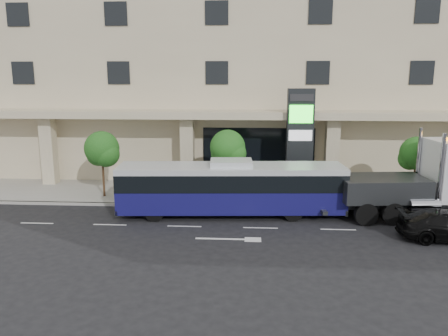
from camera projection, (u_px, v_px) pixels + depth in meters
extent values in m
plane|color=black|center=(260.00, 219.00, 24.20)|extent=(120.00, 120.00, 0.00)
cube|color=gray|center=(259.00, 194.00, 29.07)|extent=(120.00, 6.00, 0.15)
cube|color=gray|center=(259.00, 207.00, 26.13)|extent=(120.00, 0.30, 0.15)
cube|color=#BBAC8C|center=(259.00, 50.00, 37.29)|extent=(60.00, 15.00, 20.00)
cube|color=#BBAC8C|center=(259.00, 115.00, 29.77)|extent=(60.00, 2.80, 0.50)
cube|color=black|center=(258.00, 155.00, 31.54)|extent=(8.00, 0.12, 4.00)
cube|color=#BBAC8C|center=(49.00, 150.00, 31.22)|extent=(0.90, 0.90, 4.90)
cube|color=#BBAC8C|center=(187.00, 151.00, 30.61)|extent=(0.90, 0.90, 4.90)
cube|color=#BBAC8C|center=(332.00, 153.00, 30.00)|extent=(0.90, 0.90, 4.90)
cylinder|color=#422B19|center=(103.00, 175.00, 28.01)|extent=(0.14, 0.14, 2.80)
sphere|color=#164E16|center=(102.00, 148.00, 27.65)|extent=(2.20, 2.20, 2.20)
sphere|color=#164E16|center=(106.00, 154.00, 27.50)|extent=(1.65, 1.65, 1.65)
sphere|color=#164E16|center=(99.00, 154.00, 27.95)|extent=(1.54, 1.54, 1.54)
cylinder|color=#422B19|center=(228.00, 176.00, 27.50)|extent=(0.14, 0.14, 2.94)
sphere|color=#164E16|center=(228.00, 147.00, 27.13)|extent=(2.20, 2.20, 2.20)
sphere|color=#164E16|center=(233.00, 153.00, 26.99)|extent=(1.65, 1.65, 1.65)
sphere|color=#164E16|center=(223.00, 153.00, 27.43)|extent=(1.54, 1.54, 1.54)
cylinder|color=#422B19|center=(414.00, 180.00, 26.82)|extent=(0.14, 0.14, 2.73)
sphere|color=#164E16|center=(417.00, 153.00, 26.48)|extent=(2.00, 2.00, 2.00)
sphere|color=#164E16|center=(423.00, 159.00, 26.33)|extent=(1.50, 1.50, 1.50)
sphere|color=#164E16|center=(410.00, 159.00, 26.77)|extent=(1.40, 1.40, 1.40)
cylinder|color=black|center=(154.00, 212.00, 23.70)|extent=(1.07, 0.38, 1.05)
cylinder|color=black|center=(160.00, 201.00, 25.85)|extent=(1.07, 0.38, 1.05)
cylinder|color=black|center=(293.00, 212.00, 23.73)|extent=(1.07, 0.38, 1.05)
cylinder|color=black|center=(287.00, 201.00, 25.88)|extent=(1.07, 0.38, 1.05)
cube|color=#151358|center=(231.00, 198.00, 24.69)|extent=(12.72, 3.44, 1.26)
cube|color=black|center=(231.00, 179.00, 24.47)|extent=(12.72, 3.49, 0.94)
cube|color=silver|center=(231.00, 168.00, 24.34)|extent=(12.72, 3.44, 0.31)
cube|color=silver|center=(231.00, 163.00, 24.28)|extent=(2.41, 1.82, 0.31)
cube|color=#2D3033|center=(122.00, 207.00, 24.78)|extent=(0.31, 2.62, 0.31)
cube|color=#2D3033|center=(340.00, 207.00, 24.82)|extent=(0.31, 2.62, 0.31)
cube|color=#2D3033|center=(422.00, 202.00, 24.28)|extent=(9.54, 2.14, 0.45)
cylinder|color=silver|center=(441.00, 169.00, 22.66)|extent=(0.22, 0.22, 3.79)
cylinder|color=silver|center=(418.00, 160.00, 25.05)|extent=(0.22, 0.22, 3.79)
cube|color=#2D3033|center=(381.00, 188.00, 24.00)|extent=(4.95, 3.17, 1.23)
cube|color=#2D3033|center=(333.00, 200.00, 24.01)|extent=(1.81, 0.51, 0.25)
cube|color=#2D3033|center=(320.00, 208.00, 24.07)|extent=(0.50, 2.03, 0.20)
cylinder|color=black|center=(393.00, 214.00, 23.09)|extent=(1.26, 0.49, 1.23)
cylinder|color=black|center=(376.00, 201.00, 25.38)|extent=(1.26, 0.49, 1.23)
cylinder|color=black|center=(366.00, 214.00, 23.03)|extent=(1.26, 0.49, 1.23)
cylinder|color=black|center=(351.00, 202.00, 25.32)|extent=(1.26, 0.49, 1.23)
cube|color=black|center=(300.00, 142.00, 28.39)|extent=(1.74, 0.65, 6.85)
cube|color=#26E527|center=(301.00, 114.00, 27.71)|extent=(1.49, 0.13, 1.14)
cube|color=silver|center=(300.00, 135.00, 27.99)|extent=(1.49, 0.13, 0.69)
cube|color=#262628|center=(302.00, 98.00, 27.50)|extent=(1.49, 0.13, 0.46)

